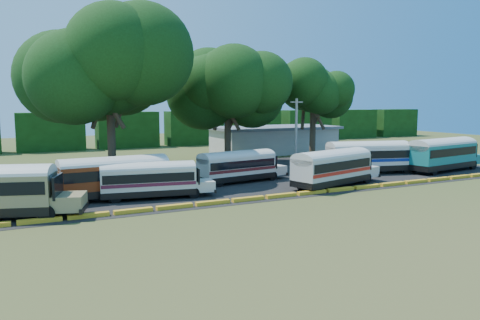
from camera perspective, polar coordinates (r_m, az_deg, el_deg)
name	(u,v)px	position (r m, az deg, el deg)	size (l,w,h in m)	color
ground	(271,202)	(36.47, 3.83, -5.08)	(160.00, 160.00, 0.00)	#2F4918
asphalt_strip	(220,178)	(47.43, -2.45, -2.21)	(64.00, 24.00, 0.02)	black
curb	(265,197)	(37.29, 3.05, -4.56)	(53.70, 0.45, 0.30)	orange
terminal_building	(274,139)	(70.86, 4.19, 2.53)	(19.00, 9.00, 4.00)	#BBB7AB
treeline_backdrop	(127,130)	(80.93, -13.58, 3.60)	(130.00, 4.00, 6.00)	black
bus_red	(117,174)	(38.53, -14.76, -1.70)	(10.46, 3.18, 3.39)	black
bus_cream_west	(151,178)	(37.83, -10.85, -2.16)	(9.25, 3.64, 2.96)	black
bus_cream_east	(239,165)	(44.59, -0.18, -0.56)	(9.54, 3.62, 3.06)	black
bus_white_red	(333,166)	(43.16, 11.32, -0.71)	(10.62, 5.12, 3.39)	black
bus_white_blue	(370,155)	(52.16, 15.54, 0.57)	(10.96, 5.19, 3.50)	black
bus_teal	(443,152)	(56.45, 23.55, 0.86)	(11.53, 4.38, 3.70)	black
tree_west	(109,65)	(48.44, -15.69, 11.14)	(13.60, 13.60, 16.32)	#3D301E
tree_center	(227,84)	(56.30, -1.54, 9.25)	(11.64, 11.64, 14.08)	#3D301E
tree_east	(313,90)	(62.87, 8.94, 8.41)	(8.32, 8.32, 12.33)	#3D301E
utility_pole	(296,133)	(53.77, 6.86, 3.28)	(1.60, 0.30, 8.06)	gray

